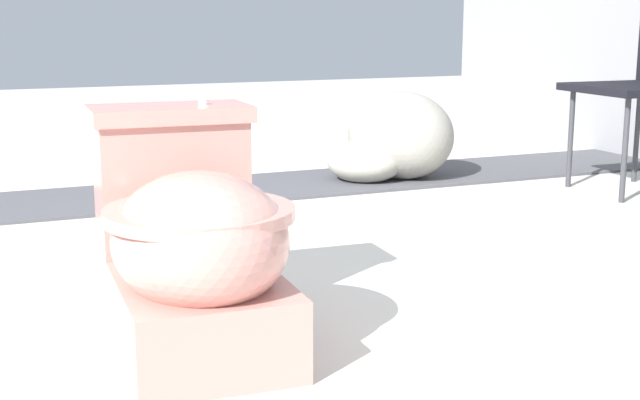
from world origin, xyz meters
TOP-DOWN VIEW (x-y plane):
  - ground_plane at (0.00, 0.00)m, footprint 14.00×14.00m
  - gravel_strip at (-1.38, 0.50)m, footprint 0.56×8.00m
  - toilet at (0.25, 0.01)m, footprint 0.65×0.41m
  - boulder_near at (-1.33, 1.19)m, footprint 0.43×0.43m
  - boulder_far at (-1.34, 1.37)m, footprint 0.62×0.58m

SIDE VIEW (x-z plane):
  - ground_plane at x=0.00m, z-range 0.00..0.00m
  - gravel_strip at x=-1.38m, z-range 0.00..0.01m
  - boulder_near at x=-1.33m, z-range 0.00..0.18m
  - boulder_far at x=-1.34m, z-range 0.00..0.39m
  - toilet at x=0.25m, z-range -0.04..0.48m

